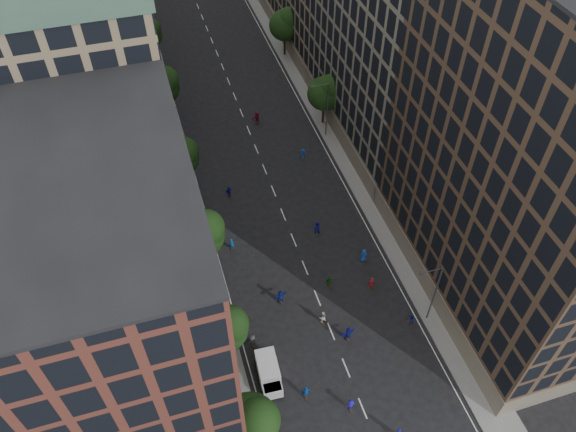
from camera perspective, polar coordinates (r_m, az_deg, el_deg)
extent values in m
plane|color=black|center=(77.93, -2.29, 4.54)|extent=(240.00, 240.00, 0.00)
cube|color=slate|center=(82.27, -11.84, 6.21)|extent=(4.00, 105.00, 0.15)
cube|color=slate|center=(86.20, 4.16, 9.38)|extent=(4.00, 105.00, 0.15)
cube|color=#5B2B22|center=(46.52, -16.21, -9.99)|extent=(14.00, 22.00, 30.00)
cube|color=#806E54|center=(62.24, -18.82, 9.37)|extent=(14.00, 26.00, 34.00)
cube|color=#5B2B22|center=(83.41, -19.43, 16.89)|extent=(14.00, 20.00, 28.00)
cube|color=#4A3728|center=(56.78, 23.30, 4.99)|extent=(14.00, 30.00, 36.00)
cube|color=#70695C|center=(77.13, 10.94, 18.33)|extent=(14.00, 28.00, 33.00)
sphere|color=black|center=(51.18, -3.92, -20.24)|extent=(5.20, 5.20, 5.20)
sphere|color=black|center=(49.82, -3.08, -20.01)|extent=(3.90, 3.90, 3.90)
cylinder|color=black|center=(58.98, -6.20, -12.96)|extent=(0.36, 0.36, 3.70)
sphere|color=black|center=(56.11, -6.48, -11.25)|extent=(4.80, 4.80, 4.80)
sphere|color=black|center=(54.87, -5.85, -10.86)|extent=(3.60, 3.60, 3.60)
cylinder|color=black|center=(65.64, -8.54, -4.04)|extent=(0.36, 0.36, 4.22)
sphere|color=black|center=(62.72, -8.92, -1.84)|extent=(5.60, 5.60, 5.60)
sphere|color=black|center=(61.34, -8.33, -1.22)|extent=(4.20, 4.20, 4.20)
cylinder|color=black|center=(75.42, -10.58, 3.86)|extent=(0.36, 0.36, 3.87)
sphere|color=black|center=(73.10, -10.95, 5.86)|extent=(5.00, 5.00, 5.00)
sphere|color=black|center=(71.94, -10.54, 6.47)|extent=(3.75, 3.75, 3.75)
cylinder|color=black|center=(87.85, -12.38, 10.73)|extent=(0.36, 0.36, 4.05)
sphere|color=black|center=(85.77, -12.77, 12.70)|extent=(5.40, 5.40, 5.40)
sphere|color=black|center=(84.61, -12.41, 13.36)|extent=(4.05, 4.05, 4.05)
cylinder|color=black|center=(101.39, -13.74, 15.74)|extent=(0.36, 0.36, 3.78)
sphere|color=black|center=(99.71, -14.10, 17.41)|extent=(4.80, 4.80, 4.80)
sphere|color=black|center=(98.74, -13.84, 17.96)|extent=(3.60, 3.60, 3.60)
cylinder|color=black|center=(85.25, 3.60, 10.44)|extent=(0.36, 0.36, 3.74)
sphere|color=black|center=(83.26, 3.71, 12.32)|extent=(5.00, 5.00, 5.00)
sphere|color=black|center=(82.37, 4.29, 12.91)|extent=(3.75, 3.75, 3.75)
cylinder|color=black|center=(101.01, -0.35, 17.02)|extent=(0.36, 0.36, 3.96)
sphere|color=black|center=(99.25, -0.36, 18.81)|extent=(5.20, 5.20, 5.20)
sphere|color=black|center=(98.36, 0.11, 19.39)|extent=(3.90, 3.90, 3.90)
cylinder|color=#595B60|center=(60.74, 14.65, -7.71)|extent=(0.18, 0.18, 9.00)
cylinder|color=#595B60|center=(56.73, 14.43, -5.41)|extent=(2.40, 0.12, 0.12)
cube|color=#595B60|center=(56.32, 13.44, -5.72)|extent=(0.50, 0.22, 0.15)
cylinder|color=#595B60|center=(81.27, 4.00, 10.64)|extent=(0.18, 0.18, 9.00)
cylinder|color=#595B60|center=(78.31, 3.32, 13.14)|extent=(2.40, 0.12, 0.12)
cube|color=#595B60|center=(78.02, 2.54, 12.99)|extent=(0.50, 0.22, 0.15)
cube|color=white|center=(58.01, -2.08, -15.18)|extent=(2.20, 3.55, 2.10)
cube|color=white|center=(57.43, -1.60, -17.17)|extent=(2.00, 1.64, 1.34)
cube|color=black|center=(56.87, -1.61, -16.90)|extent=(1.79, 1.34, 0.10)
cylinder|color=black|center=(57.82, -2.49, -17.88)|extent=(0.28, 0.74, 0.73)
cylinder|color=black|center=(57.96, -0.56, -17.49)|extent=(0.28, 0.74, 0.73)
cylinder|color=black|center=(59.47, -3.26, -14.71)|extent=(0.28, 0.74, 0.73)
cylinder|color=black|center=(59.61, -1.40, -14.34)|extent=(0.28, 0.74, 0.73)
imported|color=#122696|center=(62.96, 12.33, -10.23)|extent=(0.85, 0.74, 1.51)
imported|color=#1F16B9|center=(57.31, 6.38, -18.54)|extent=(1.01, 0.63, 1.51)
imported|color=blue|center=(57.41, 1.85, -17.46)|extent=(1.08, 0.50, 1.80)
imported|color=#121897|center=(60.76, 6.11, -11.81)|extent=(1.75, 0.73, 1.83)
imported|color=maroon|center=(59.07, -1.44, -14.35)|extent=(0.83, 0.55, 1.68)
imported|color=#A31B20|center=(64.74, 8.46, -6.76)|extent=(0.71, 0.50, 1.86)
imported|color=silver|center=(61.69, 3.53, -10.25)|extent=(0.84, 0.67, 1.70)
imported|color=#3A393E|center=(60.19, -3.64, -12.55)|extent=(1.24, 0.94, 1.71)
imported|color=#1A591C|center=(64.47, 4.26, -6.58)|extent=(1.05, 0.49, 1.75)
imported|color=navy|center=(62.97, -0.77, -8.21)|extent=(1.80, 0.92, 1.85)
imported|color=blue|center=(67.06, 7.69, -4.01)|extent=(1.00, 0.74, 1.87)
imported|color=#124A99|center=(67.97, -5.77, -2.86)|extent=(0.77, 0.65, 1.80)
imported|color=#1715B0|center=(69.39, 2.93, -1.21)|extent=(1.06, 0.93, 1.85)
imported|color=#1445A7|center=(79.38, 1.53, 6.28)|extent=(1.08, 0.70, 1.59)
imported|color=#141294|center=(74.06, -6.01, 2.43)|extent=(1.12, 0.64, 1.80)
imported|color=maroon|center=(85.71, -3.18, 9.93)|extent=(1.86, 1.24, 1.92)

